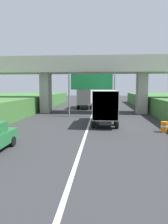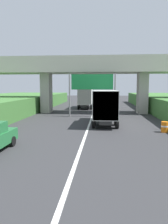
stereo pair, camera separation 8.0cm
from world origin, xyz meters
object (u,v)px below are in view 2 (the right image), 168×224
object	(u,v)px
overhead_highway_sign	(92,85)
truck_silver	(86,97)
truck_white	(105,105)
car_red	(90,98)
construction_barrel_4	(165,127)

from	to	relation	value
overhead_highway_sign	truck_silver	world-z (taller)	overhead_highway_sign
truck_white	truck_silver	bearing A→B (deg)	101.12
overhead_highway_sign	truck_silver	distance (m)	11.53
car_red	construction_barrel_4	bearing A→B (deg)	-77.32
car_red	construction_barrel_4	world-z (taller)	car_red
truck_silver	car_red	distance (m)	17.44
truck_silver	car_red	xyz separation A→B (m)	(-0.28, 17.41, -1.08)
overhead_highway_sign	construction_barrel_4	bearing A→B (deg)	-53.51
car_red	truck_silver	bearing A→B (deg)	-89.06
truck_white	car_red	size ratio (longest dim) A/B	1.78
truck_silver	truck_white	size ratio (longest dim) A/B	1.00
truck_silver	construction_barrel_4	xyz separation A→B (m)	(8.14, -20.00, -1.47)
overhead_highway_sign	truck_silver	xyz separation A→B (m)	(-1.64, 11.22, -2.11)
overhead_highway_sign	truck_silver	size ratio (longest dim) A/B	0.81
truck_silver	truck_white	world-z (taller)	same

